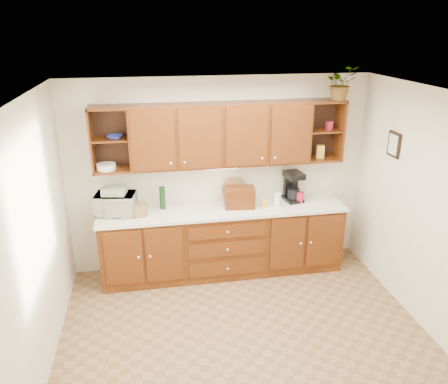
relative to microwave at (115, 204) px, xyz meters
name	(u,v)px	position (x,y,z in m)	size (l,w,h in m)	color
floor	(246,340)	(1.37, -1.50, -1.08)	(4.00, 4.00, 0.00)	olive
ceiling	(252,97)	(1.37, -1.50, 1.52)	(4.00, 4.00, 0.00)	white
back_wall	(219,175)	(1.37, 0.25, 0.22)	(4.00, 4.00, 0.00)	beige
left_wall	(33,249)	(-0.63, -1.50, 0.22)	(3.50, 3.50, 0.00)	beige
right_wall	(434,217)	(3.37, -1.50, 0.22)	(3.50, 3.50, 0.00)	beige
base_cabinets	(223,241)	(1.37, -0.05, -0.63)	(3.20, 0.60, 0.90)	#321505
countertop	(223,210)	(1.37, -0.06, -0.16)	(3.24, 0.64, 0.04)	white
upper_cabinets	(222,134)	(1.38, 0.09, 0.82)	(3.20, 0.33, 0.80)	#321505
undercabinet_light	(222,168)	(1.37, 0.04, 0.39)	(0.40, 0.05, 0.03)	white
framed_picture	(394,144)	(3.35, -0.60, 0.77)	(0.03, 0.24, 0.30)	black
wicker_basket	(139,210)	(0.29, -0.09, -0.06)	(0.23, 0.23, 0.15)	olive
microwave	(115,204)	(0.00, 0.00, 0.00)	(0.49, 0.33, 0.27)	beige
towel_stack	(114,191)	(0.00, 0.00, 0.18)	(0.28, 0.21, 0.08)	#C1B95B
wine_bottle	(162,198)	(0.59, 0.08, 0.01)	(0.08, 0.08, 0.30)	black
woven_tray	(234,201)	(1.56, 0.15, -0.13)	(0.35, 0.35, 0.02)	olive
bread_box	(240,197)	(1.59, -0.04, 0.00)	(0.38, 0.24, 0.27)	#321505
mug_tree	(234,203)	(1.53, 0.00, -0.10)	(0.22, 0.23, 0.26)	#321505
canister_red	(300,197)	(2.42, -0.03, -0.06)	(0.11, 0.11, 0.15)	maroon
canister_white	(277,200)	(2.09, -0.10, -0.05)	(0.09, 0.09, 0.18)	white
canister_yellow	(264,203)	(1.91, -0.11, -0.08)	(0.08, 0.08, 0.11)	gold
coffee_maker	(293,186)	(2.35, 0.08, 0.06)	(0.25, 0.31, 0.40)	black
bowl_stack	(115,137)	(0.06, 0.07, 0.85)	(0.19, 0.19, 0.05)	navy
plate_stack	(106,167)	(-0.08, 0.07, 0.48)	(0.24, 0.24, 0.07)	white
pantry_box_yellow	(320,152)	(2.70, 0.08, 0.53)	(0.10, 0.08, 0.17)	gold
pantry_box_red	(329,125)	(2.80, 0.08, 0.88)	(0.07, 0.06, 0.11)	maroon
potted_plant	(341,83)	(2.88, 0.03, 1.43)	(0.38, 0.33, 0.42)	#999999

